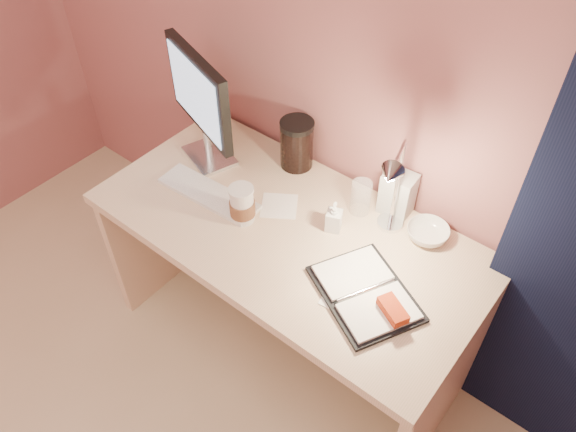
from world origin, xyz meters
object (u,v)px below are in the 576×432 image
Objects in this scene: bowl at (428,233)px; dark_jar at (297,146)px; monitor at (202,99)px; desk at (301,257)px; keyboard at (209,194)px; planner at (367,294)px; product_box at (398,194)px; coffee_cup at (242,205)px; clear_cup at (361,197)px; lotion_bottle at (334,217)px; desk_lamp at (376,183)px.

bowl is 0.60m from dark_jar.
monitor is at bearing -147.94° from dark_jar.
desk is 0.51m from bowl.
monitor is 0.34m from keyboard.
monitor is 0.39m from dark_jar.
planner is 2.51× the size of product_box.
bowl is at bearing 30.72° from coffee_cup.
clear_cup is 0.34m from dark_jar.
planner is at bearing -1.16° from coffee_cup.
desk is 0.43m from dark_jar.
lotion_bottle is at bearing -124.12° from product_box.
monitor is 2.55× the size of dark_jar.
product_box is at bearing 38.51° from clear_cup.
coffee_cup is 0.32m from lotion_bottle.
clear_cup is (-0.23, 0.31, 0.05)m from planner.
coffee_cup is at bearing -136.87° from desk.
coffee_cup is at bearing -167.90° from desk_lamp.
monitor is 1.12× the size of keyboard.
product_box is at bearing 136.20° from planner.
lotion_bottle reaches higher than bowl.
monitor is 0.92m from planner.
bowl is 0.81× the size of dark_jar.
monitor is 1.16× the size of desk_lamp.
keyboard is 0.56m from clear_cup.
desk_lamp is (0.43, -0.15, 0.16)m from dark_jar.
desk_lamp is at bearing -18.89° from dark_jar.
planner is at bearing -22.00° from desk.
dark_jar is (0.30, 0.18, -0.18)m from monitor.
dark_jar is at bearing 51.07° from monitor.
dark_jar is at bearing 178.04° from product_box.
bowl is (0.89, 0.16, -0.25)m from monitor.
desk is at bearing 15.66° from monitor.
monitor is at bearing 167.19° from desk_lamp.
planner is 0.68m from dark_jar.
bowl is (0.02, 0.34, 0.01)m from planner.
bowl is (0.40, 0.19, 0.25)m from desk.
desk_lamp is at bearing 149.11° from planner.
lotion_bottle is 0.30× the size of desk_lamp.
product_box reaches higher than clear_cup.
monitor is at bearing 130.57° from keyboard.
desk_lamp is (0.10, -0.09, 0.18)m from clear_cup.
coffee_cup reaches higher than bowl.
coffee_cup is 1.00× the size of bowl.
desk is 0.43m from keyboard.
lotion_bottle is 0.24m from product_box.
planner is 0.35m from desk_lamp.
clear_cup reaches higher than desk.
desk_lamp is at bearing 15.59° from keyboard.
lotion_bottle is at bearing 15.08° from keyboard.
clear_cup is at bearing 154.42° from planner.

